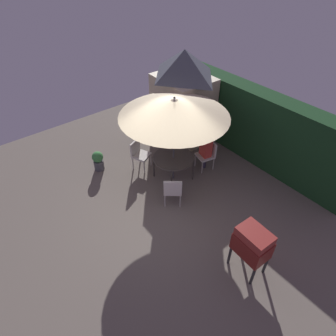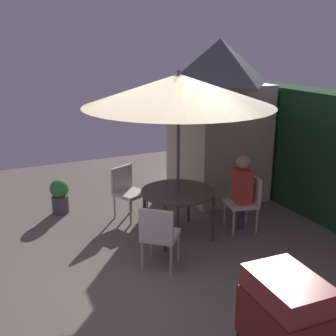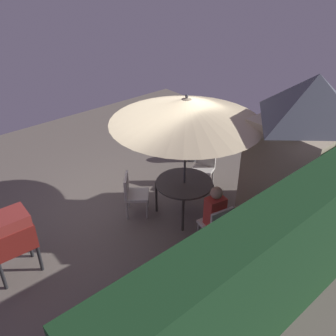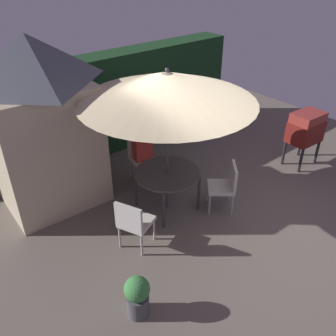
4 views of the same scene
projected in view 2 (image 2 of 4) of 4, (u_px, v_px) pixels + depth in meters
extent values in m
plane|color=#6B6056|center=(143.00, 262.00, 5.87)|extent=(11.00, 11.00, 0.00)
cube|color=#C6B793|center=(217.00, 139.00, 8.28)|extent=(1.73, 1.51, 2.22)
pyramid|color=#4C515B|center=(220.00, 61.00, 7.84)|extent=(1.84, 1.60, 0.81)
cube|color=gray|center=(248.00, 148.00, 8.64)|extent=(0.71, 0.05, 1.73)
cylinder|color=#47423D|center=(178.00, 192.00, 6.48)|extent=(1.15, 1.15, 0.04)
cylinder|color=#3C3834|center=(144.00, 210.00, 6.78)|extent=(0.05, 0.05, 0.72)
cylinder|color=#3C3834|center=(165.00, 229.00, 6.08)|extent=(0.05, 0.05, 0.72)
cylinder|color=#3C3834|center=(189.00, 202.00, 7.11)|extent=(0.05, 0.05, 0.72)
cylinder|color=#3C3834|center=(213.00, 219.00, 6.41)|extent=(0.05, 0.05, 0.72)
cylinder|color=#4C4C51|center=(178.00, 159.00, 6.33)|extent=(0.04, 0.04, 2.53)
cone|color=beige|center=(179.00, 90.00, 6.03)|extent=(2.82, 2.82, 0.46)
sphere|color=#4C4C51|center=(179.00, 72.00, 5.95)|extent=(0.06, 0.06, 0.06)
cube|color=maroon|center=(285.00, 324.00, 3.40)|extent=(0.72, 0.53, 0.45)
cube|color=maroon|center=(288.00, 289.00, 3.30)|extent=(0.69, 0.51, 0.20)
cube|color=silver|center=(241.00, 203.00, 6.79)|extent=(0.55, 0.55, 0.06)
cube|color=silver|center=(254.00, 189.00, 6.77)|extent=(0.46, 0.14, 0.45)
cylinder|color=#AFABA3|center=(257.00, 220.00, 6.72)|extent=(0.04, 0.04, 0.45)
cylinder|color=#AFABA3|center=(247.00, 211.00, 7.09)|extent=(0.04, 0.04, 0.45)
cylinder|color=#AFABA3|center=(234.00, 222.00, 6.63)|extent=(0.04, 0.04, 0.45)
cylinder|color=#AFABA3|center=(225.00, 213.00, 7.00)|extent=(0.04, 0.04, 0.45)
cube|color=silver|center=(130.00, 194.00, 7.24)|extent=(0.61, 0.61, 0.06)
cube|color=silver|center=(122.00, 179.00, 7.30)|extent=(0.23, 0.44, 0.45)
cylinder|color=#AFABA3|center=(131.00, 200.00, 7.57)|extent=(0.04, 0.04, 0.45)
cylinder|color=#AFABA3|center=(115.00, 206.00, 7.28)|extent=(0.04, 0.04, 0.45)
cylinder|color=#AFABA3|center=(147.00, 205.00, 7.32)|extent=(0.04, 0.04, 0.45)
cylinder|color=#AFABA3|center=(131.00, 212.00, 7.03)|extent=(0.04, 0.04, 0.45)
cube|color=silver|center=(161.00, 235.00, 5.68)|extent=(0.65, 0.65, 0.06)
cube|color=silver|center=(156.00, 226.00, 5.42)|extent=(0.34, 0.38, 0.45)
cylinder|color=#AFABA3|center=(142.00, 255.00, 5.62)|extent=(0.04, 0.04, 0.45)
cylinder|color=#AFABA3|center=(171.00, 259.00, 5.51)|extent=(0.04, 0.04, 0.45)
cylinder|color=#AFABA3|center=(151.00, 242.00, 5.98)|extent=(0.04, 0.04, 0.45)
cylinder|color=#AFABA3|center=(178.00, 245.00, 5.88)|extent=(0.04, 0.04, 0.45)
cylinder|color=#4C4C51|center=(60.00, 204.00, 7.54)|extent=(0.30, 0.30, 0.32)
sphere|color=#3D8442|center=(59.00, 189.00, 7.45)|extent=(0.33, 0.33, 0.33)
cube|color=#CC3D33|center=(242.00, 186.00, 6.70)|extent=(0.38, 0.31, 0.55)
sphere|color=tan|center=(243.00, 162.00, 6.59)|extent=(0.22, 0.22, 0.22)
cylinder|color=#383347|center=(241.00, 215.00, 6.85)|extent=(0.10, 0.10, 0.48)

